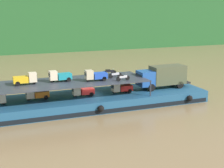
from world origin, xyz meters
TOP-DOWN VIEW (x-y plane):
  - ground_plane at (0.00, 0.00)m, footprint 400.00×400.00m
  - cargo_barge at (0.00, -0.03)m, footprint 30.68×8.01m
  - covered_lorry at (10.35, -0.07)m, footprint 7.87×2.33m
  - cargo_rack at (-3.80, 0.00)m, footprint 21.48×6.59m
  - mini_truck_lower_aft at (-6.69, 0.43)m, footprint 2.79×1.29m
  - mini_truck_lower_mid at (-1.09, -0.17)m, footprint 2.75×1.21m
  - mini_truck_lower_fore at (4.10, -0.36)m, footprint 2.77×1.25m
  - mini_truck_upper_mid at (-7.94, 0.30)m, footprint 2.75×1.21m
  - mini_truck_upper_fore at (-3.81, 0.42)m, footprint 2.78×1.27m
  - mini_truck_upper_bow at (0.43, -0.75)m, footprint 2.75×1.21m
  - motorcycle_upper_port at (3.61, -1.98)m, footprint 1.90×0.55m
  - motorcycle_upper_centre at (3.34, -0.00)m, footprint 1.90×0.55m
  - motorcycle_upper_stbd at (3.30, 1.98)m, footprint 1.90×0.55m

SIDE VIEW (x-z plane):
  - ground_plane at x=0.00m, z-range 0.00..0.00m
  - cargo_barge at x=0.00m, z-range 0.00..1.50m
  - mini_truck_lower_aft at x=-6.69m, z-range 1.50..2.88m
  - mini_truck_lower_mid at x=-1.09m, z-range 1.50..2.88m
  - mini_truck_lower_fore at x=4.10m, z-range 1.50..2.88m
  - covered_lorry at x=10.35m, z-range 1.64..4.74m
  - cargo_rack at x=-3.80m, z-range 2.44..4.44m
  - motorcycle_upper_port at x=3.61m, z-range 3.50..4.37m
  - motorcycle_upper_centre at x=3.34m, z-range 3.50..4.37m
  - motorcycle_upper_stbd at x=3.30m, z-range 3.50..4.37m
  - mini_truck_upper_mid at x=-7.94m, z-range 3.50..4.88m
  - mini_truck_upper_fore at x=-3.81m, z-range 3.50..4.88m
  - mini_truck_upper_bow at x=0.43m, z-range 3.50..4.88m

